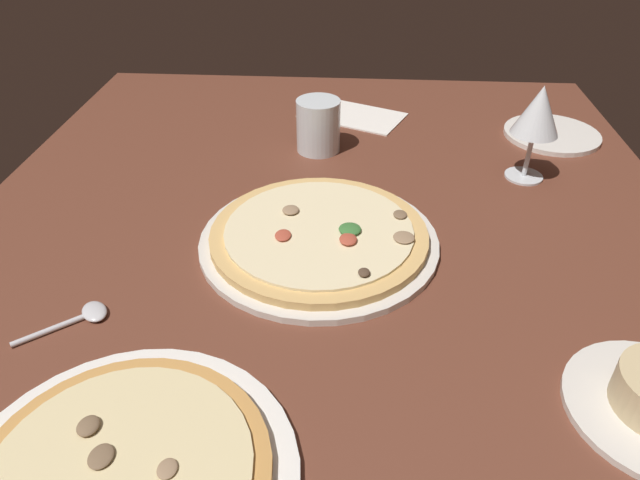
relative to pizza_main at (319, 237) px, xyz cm
name	(u,v)px	position (x,y,z in cm)	size (l,w,h in cm)	color
dining_table	(321,284)	(6.56, 0.70, -3.22)	(150.00, 110.00, 4.00)	brown
pizza_main	(319,237)	(0.00, 0.00, 0.00)	(33.79, 33.79, 3.40)	silver
pizza_side	(122,479)	(38.25, -14.87, -0.04)	(31.68, 31.68, 3.36)	white
wine_glass_far	(538,113)	(-21.76, 33.40, 10.31)	(7.59, 7.59, 16.07)	silver
water_glass	(318,129)	(-29.91, -2.19, 2.82)	(7.94, 7.94, 9.48)	silver
side_plate	(552,134)	(-38.58, 42.41, -0.77)	(17.99, 17.99, 0.90)	silver
paper_menu	(352,115)	(-45.93, 3.78, -1.07)	(12.00, 20.22, 0.30)	white
spoon	(83,316)	(17.38, -27.25, -0.76)	(8.69, 9.98, 1.00)	silver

